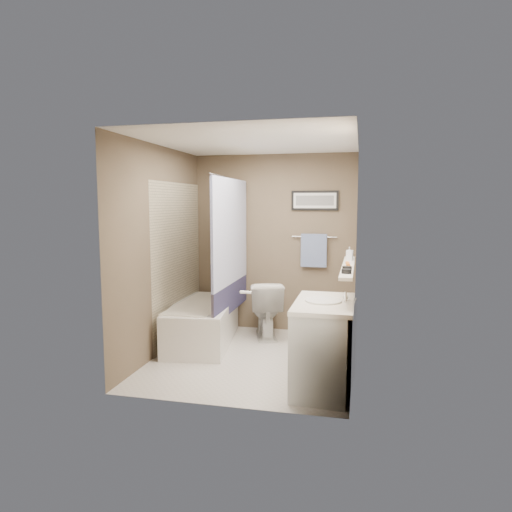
% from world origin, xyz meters
% --- Properties ---
extents(ground, '(2.50, 2.50, 0.00)m').
position_xyz_m(ground, '(0.00, 0.00, 0.00)').
color(ground, beige).
rests_on(ground, ground).
extents(ceiling, '(2.20, 2.50, 0.04)m').
position_xyz_m(ceiling, '(0.00, 0.00, 2.38)').
color(ceiling, white).
rests_on(ceiling, wall_back).
extents(wall_back, '(2.20, 0.04, 2.40)m').
position_xyz_m(wall_back, '(0.00, 1.23, 1.20)').
color(wall_back, brown).
rests_on(wall_back, ground).
extents(wall_front, '(2.20, 0.04, 2.40)m').
position_xyz_m(wall_front, '(0.00, -1.23, 1.20)').
color(wall_front, brown).
rests_on(wall_front, ground).
extents(wall_left, '(0.04, 2.50, 2.40)m').
position_xyz_m(wall_left, '(-1.08, 0.00, 1.20)').
color(wall_left, brown).
rests_on(wall_left, ground).
extents(wall_right, '(0.04, 2.50, 2.40)m').
position_xyz_m(wall_right, '(1.08, 0.00, 1.20)').
color(wall_right, brown).
rests_on(wall_right, ground).
extents(tile_surround, '(0.02, 1.55, 2.00)m').
position_xyz_m(tile_surround, '(-1.09, 0.50, 1.00)').
color(tile_surround, tan).
rests_on(tile_surround, wall_left).
extents(curtain_rod, '(0.02, 1.55, 0.02)m').
position_xyz_m(curtain_rod, '(-0.40, 0.50, 2.05)').
color(curtain_rod, silver).
rests_on(curtain_rod, wall_left).
extents(curtain_upper, '(0.03, 1.45, 1.28)m').
position_xyz_m(curtain_upper, '(-0.40, 0.50, 1.40)').
color(curtain_upper, silver).
rests_on(curtain_upper, curtain_rod).
extents(curtain_lower, '(0.03, 1.45, 0.36)m').
position_xyz_m(curtain_lower, '(-0.40, 0.50, 0.58)').
color(curtain_lower, '#2B284A').
rests_on(curtain_lower, curtain_rod).
extents(mirror, '(0.02, 1.60, 1.00)m').
position_xyz_m(mirror, '(1.09, -0.15, 1.62)').
color(mirror, silver).
rests_on(mirror, wall_right).
extents(shelf, '(0.12, 1.60, 0.03)m').
position_xyz_m(shelf, '(1.04, -0.15, 1.10)').
color(shelf, silver).
rests_on(shelf, wall_right).
extents(towel_bar, '(0.60, 0.02, 0.02)m').
position_xyz_m(towel_bar, '(0.55, 1.22, 1.30)').
color(towel_bar, silver).
rests_on(towel_bar, wall_back).
extents(towel, '(0.34, 0.05, 0.44)m').
position_xyz_m(towel, '(0.55, 1.20, 1.12)').
color(towel, '#8FA5D0').
rests_on(towel, towel_bar).
extents(art_frame, '(0.62, 0.02, 0.26)m').
position_xyz_m(art_frame, '(0.55, 1.23, 1.78)').
color(art_frame, black).
rests_on(art_frame, wall_back).
extents(art_mat, '(0.56, 0.00, 0.20)m').
position_xyz_m(art_mat, '(0.55, 1.22, 1.78)').
color(art_mat, white).
rests_on(art_mat, art_frame).
extents(art_image, '(0.50, 0.00, 0.13)m').
position_xyz_m(art_image, '(0.55, 1.22, 1.78)').
color(art_image, '#595959').
rests_on(art_image, art_mat).
extents(door, '(0.80, 0.02, 2.00)m').
position_xyz_m(door, '(0.55, -1.24, 1.00)').
color(door, silver).
rests_on(door, wall_front).
extents(door_handle, '(0.10, 0.02, 0.02)m').
position_xyz_m(door_handle, '(0.22, -1.19, 1.00)').
color(door_handle, silver).
rests_on(door_handle, door).
extents(bathtub, '(0.90, 1.58, 0.50)m').
position_xyz_m(bathtub, '(-0.75, 0.43, 0.25)').
color(bathtub, white).
rests_on(bathtub, ground).
extents(tub_rim, '(0.56, 1.36, 0.02)m').
position_xyz_m(tub_rim, '(-0.75, 0.43, 0.50)').
color(tub_rim, silver).
rests_on(tub_rim, bathtub).
extents(toilet, '(0.61, 0.82, 0.75)m').
position_xyz_m(toilet, '(-0.04, 0.87, 0.37)').
color(toilet, white).
rests_on(toilet, ground).
extents(vanity, '(0.56, 0.93, 0.80)m').
position_xyz_m(vanity, '(0.85, -0.67, 0.40)').
color(vanity, silver).
rests_on(vanity, ground).
extents(countertop, '(0.54, 0.96, 0.04)m').
position_xyz_m(countertop, '(0.84, -0.67, 0.82)').
color(countertop, silver).
rests_on(countertop, vanity).
extents(sink_basin, '(0.34, 0.34, 0.01)m').
position_xyz_m(sink_basin, '(0.83, -0.67, 0.85)').
color(sink_basin, silver).
rests_on(sink_basin, countertop).
extents(faucet_spout, '(0.02, 0.02, 0.10)m').
position_xyz_m(faucet_spout, '(1.03, -0.67, 0.89)').
color(faucet_spout, silver).
rests_on(faucet_spout, countertop).
extents(faucet_knob, '(0.05, 0.05, 0.05)m').
position_xyz_m(faucet_knob, '(1.03, -0.57, 0.87)').
color(faucet_knob, white).
rests_on(faucet_knob, countertop).
extents(candle_bowl_near, '(0.09, 0.09, 0.04)m').
position_xyz_m(candle_bowl_near, '(1.04, -0.70, 1.14)').
color(candle_bowl_near, black).
rests_on(candle_bowl_near, shelf).
extents(candle_bowl_far, '(0.09, 0.09, 0.04)m').
position_xyz_m(candle_bowl_far, '(1.04, -0.52, 1.14)').
color(candle_bowl_far, black).
rests_on(candle_bowl_far, shelf).
extents(hair_brush_front, '(0.06, 0.22, 0.04)m').
position_xyz_m(hair_brush_front, '(1.04, -0.24, 1.14)').
color(hair_brush_front, '#C6631C').
rests_on(hair_brush_front, shelf).
extents(pink_comb, '(0.03, 0.16, 0.01)m').
position_xyz_m(pink_comb, '(1.04, 0.02, 1.12)').
color(pink_comb, pink).
rests_on(pink_comb, shelf).
extents(glass_jar, '(0.08, 0.08, 0.10)m').
position_xyz_m(glass_jar, '(1.04, 0.42, 1.17)').
color(glass_jar, white).
rests_on(glass_jar, shelf).
extents(soap_bottle, '(0.07, 0.07, 0.15)m').
position_xyz_m(soap_bottle, '(1.04, 0.27, 1.19)').
color(soap_bottle, '#999999').
rests_on(soap_bottle, shelf).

